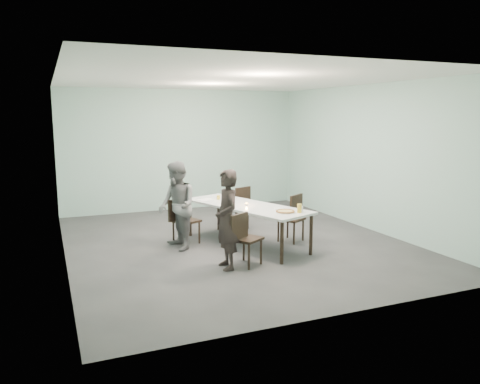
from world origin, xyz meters
name	(u,v)px	position (x,y,z in m)	size (l,w,h in m)	color
ground	(235,242)	(0.00, 0.00, 0.00)	(7.00, 7.00, 0.00)	#333335
room_shell	(235,134)	(0.00, 0.00, 2.03)	(6.02, 7.02, 3.01)	#9CC4BB
table	(246,208)	(0.13, -0.23, 0.69)	(1.74, 2.75, 0.75)	white
chair_near_left	(243,235)	(-0.41, -1.37, 0.50)	(0.64, 0.58, 0.87)	black
chair_far_left	(183,218)	(-0.94, 0.24, 0.50)	(0.65, 0.55, 0.87)	black
chair_near_right	(293,215)	(1.08, -0.29, 0.50)	(0.64, 0.58, 0.87)	black
chair_far_right	(239,205)	(0.50, 0.98, 0.50)	(0.65, 0.54, 0.87)	black
diner_near	(227,220)	(-0.67, -1.35, 0.78)	(0.57, 0.37, 1.56)	black
diner_far	(177,206)	(-1.11, -0.03, 0.79)	(0.77, 0.60, 1.57)	slate
pizza	(285,212)	(0.47, -1.12, 0.77)	(0.34, 0.34, 0.04)	white
side_plate	(278,209)	(0.51, -0.79, 0.76)	(0.18, 0.18, 0.01)	white
beer_glass	(299,208)	(0.68, -1.22, 0.82)	(0.08, 0.08, 0.15)	yellow
water_tumbler	(301,209)	(0.76, -1.12, 0.80)	(0.08, 0.08, 0.09)	silver
tealight	(247,204)	(0.11, -0.30, 0.77)	(0.06, 0.06, 0.05)	silver
amber_tumbler	(218,197)	(-0.14, 0.49, 0.79)	(0.07, 0.07, 0.08)	yellow
menu	(206,200)	(-0.39, 0.54, 0.75)	(0.30, 0.22, 0.01)	silver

